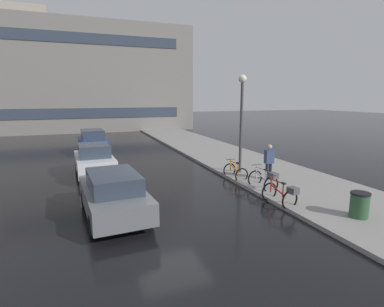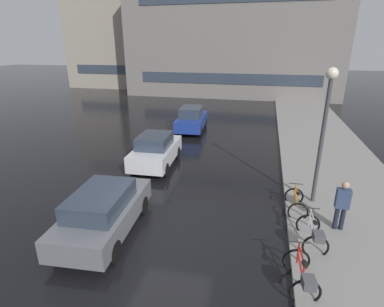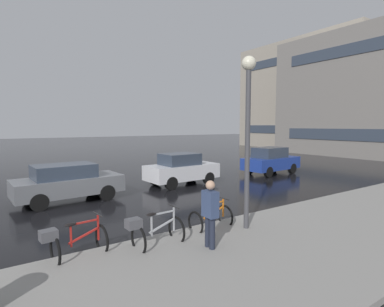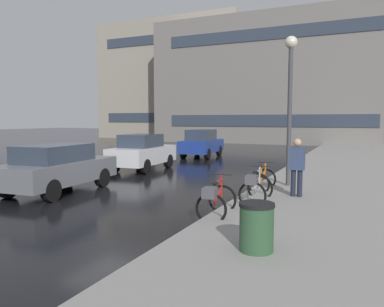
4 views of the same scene
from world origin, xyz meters
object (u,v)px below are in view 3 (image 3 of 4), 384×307
Objects in this scene: bicycle_nearest at (73,241)px; car_white at (181,169)px; streetlamp at (248,118)px; car_grey at (68,182)px; bicycle_second at (153,231)px; bicycle_third at (211,218)px; car_blue at (271,161)px; pedestrian at (210,213)px.

car_white is at bearing 132.49° from bicycle_nearest.
streetlamp is at bearing 79.77° from bicycle_nearest.
bicycle_nearest is at bearing -10.50° from car_grey.
bicycle_second is 1.20× the size of bicycle_third.
car_blue is 2.26× the size of pedestrian.
streetlamp reaches higher than car_white.
bicycle_nearest is 5.37m from streetlamp.
car_blue is at bearing 127.95° from streetlamp.
car_grey is 12.09m from car_blue.
car_white reaches higher than bicycle_third.
car_grey is at bearing -155.30° from bicycle_third.
bicycle_nearest is at bearing -65.78° from car_blue.
bicycle_third is 1.65m from pedestrian.
streetlamp reaches higher than bicycle_second.
bicycle_second reaches higher than bicycle_third.
streetlamp is at bearing -17.12° from car_white.
streetlamp is (0.66, 0.75, 2.88)m from bicycle_third.
pedestrian reaches higher than bicycle_second.
bicycle_nearest is 0.29× the size of streetlamp.
car_blue is at bearing 119.23° from bicycle_second.
bicycle_third is (-0.30, 2.01, -0.11)m from bicycle_second.
car_blue is (-6.07, 9.38, 0.46)m from bicycle_third.
bicycle_second is 3.92m from streetlamp.
bicycle_nearest is 3.77m from bicycle_third.
car_grey is at bearing -152.16° from streetlamp.
bicycle_third is 0.30× the size of car_blue.
car_white is 2.16× the size of pedestrian.
streetlamp is (6.54, 3.46, 2.48)m from car_grey.
car_grey is (-6.18, -0.70, 0.29)m from bicycle_second.
bicycle_second is 0.82× the size of pedestrian.
pedestrian is 2.88m from streetlamp.
car_white is 6.51m from car_blue.
bicycle_nearest reaches higher than bicycle_third.
car_grey reaches higher than bicycle_second.
bicycle_third is 3.05m from streetlamp.
bicycle_third is 0.68× the size of pedestrian.
car_blue is 0.81× the size of streetlamp.
car_white is (-6.09, 6.64, 0.34)m from bicycle_nearest.
car_blue is at bearing 90.88° from car_grey.
bicycle_second reaches higher than bicycle_nearest.
car_white is at bearing 152.79° from pedestrian.
bicycle_third is 0.24× the size of streetlamp.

